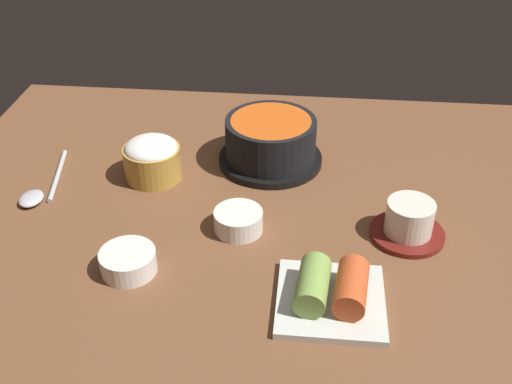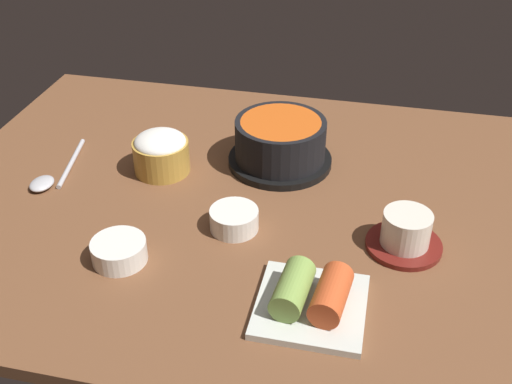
# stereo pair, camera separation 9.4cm
# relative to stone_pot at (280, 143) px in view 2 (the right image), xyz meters

# --- Properties ---
(dining_table) EXTENTS (1.00, 0.76, 0.02)m
(dining_table) POSITION_rel_stone_pot_xyz_m (-0.03, -0.12, -0.05)
(dining_table) COLOR brown
(dining_table) RESTS_ON ground
(stone_pot) EXTENTS (0.17, 0.17, 0.08)m
(stone_pot) POSITION_rel_stone_pot_xyz_m (0.00, 0.00, 0.00)
(stone_pot) COLOR black
(stone_pot) RESTS_ON dining_table
(rice_bowl) EXTENTS (0.09, 0.09, 0.07)m
(rice_bowl) POSITION_rel_stone_pot_xyz_m (-0.19, -0.07, -0.00)
(rice_bowl) COLOR #B78C38
(rice_bowl) RESTS_ON dining_table
(tea_cup_with_saucer) EXTENTS (0.11, 0.11, 0.06)m
(tea_cup_with_saucer) POSITION_rel_stone_pot_xyz_m (0.21, -0.18, -0.01)
(tea_cup_with_saucer) COLOR maroon
(tea_cup_with_saucer) RESTS_ON dining_table
(banchan_cup_center) EXTENTS (0.07, 0.07, 0.03)m
(banchan_cup_center) POSITION_rel_stone_pot_xyz_m (-0.04, -0.19, -0.02)
(banchan_cup_center) COLOR white
(banchan_cup_center) RESTS_ON dining_table
(kimchi_plate) EXTENTS (0.13, 0.13, 0.05)m
(kimchi_plate) POSITION_rel_stone_pot_xyz_m (0.10, -0.33, -0.02)
(kimchi_plate) COLOR silver
(kimchi_plate) RESTS_ON dining_table
(side_bowl_near) EXTENTS (0.08, 0.08, 0.03)m
(side_bowl_near) POSITION_rel_stone_pot_xyz_m (-0.17, -0.30, -0.02)
(side_bowl_near) COLOR white
(side_bowl_near) RESTS_ON dining_table
(spoon) EXTENTS (0.05, 0.17, 0.01)m
(spoon) POSITION_rel_stone_pot_xyz_m (-0.35, -0.13, -0.03)
(spoon) COLOR #B7B7BC
(spoon) RESTS_ON dining_table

